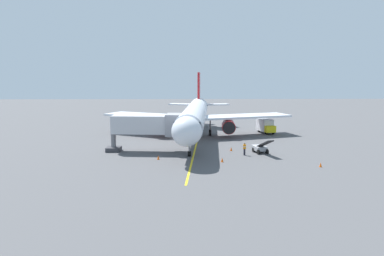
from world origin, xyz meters
name	(u,v)px	position (x,y,z in m)	size (l,w,h in m)	color
ground_plane	(184,138)	(0.00, 0.00, 0.00)	(220.00, 220.00, 0.00)	#4C4C4F
apron_lead_in_line	(196,145)	(-1.90, 6.18, 0.01)	(0.24, 40.00, 0.01)	yellow
airplane	(195,115)	(-1.93, -0.10, 4.00)	(34.68, 40.35, 11.50)	silver
jet_bridge	(152,125)	(4.38, 10.68, 3.76)	(11.50, 3.78, 5.40)	#B7B7BC
ground_crew_marshaller	(245,149)	(-8.19, 13.21, 0.89)	(0.44, 0.31, 1.71)	#23232D
box_truck_near_nose	(266,126)	(-15.46, -5.27, 1.39)	(2.92, 4.92, 2.62)	yellow
belt_loader_portside	(260,148)	(-10.63, 11.75, 0.71)	(2.20, 4.73, 2.32)	#9E9EA3
safety_cone_nose_left	(222,160)	(-4.78, 16.87, 0.28)	(0.32, 0.32, 0.55)	#F2590F
safety_cone_nose_right	(158,157)	(3.27, 15.38, 0.28)	(0.32, 0.32, 0.55)	#F2590F
safety_cone_wing_port	(231,149)	(-6.78, 10.37, 0.28)	(0.32, 0.32, 0.55)	#F2590F
safety_cone_wing_starboard	(321,165)	(-16.05, 19.51, 0.28)	(0.32, 0.32, 0.55)	#F2590F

